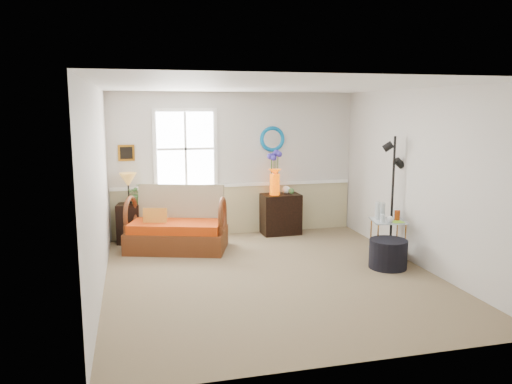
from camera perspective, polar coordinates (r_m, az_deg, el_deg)
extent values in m
cube|color=olive|center=(7.06, 1.79, -9.59)|extent=(4.50, 5.00, 0.01)
cube|color=white|center=(6.67, 1.91, 12.01)|extent=(4.50, 5.00, 0.01)
cube|color=beige|center=(9.15, -2.42, 3.20)|extent=(4.50, 0.01, 2.60)
cube|color=beige|center=(4.43, 10.68, -3.85)|extent=(4.50, 0.01, 2.60)
cube|color=beige|center=(6.51, -17.59, 0.14)|extent=(0.01, 5.00, 2.60)
cube|color=beige|center=(7.66, 18.27, 1.47)|extent=(0.01, 5.00, 2.60)
cube|color=tan|center=(9.27, -2.36, -2.04)|extent=(4.46, 0.02, 0.90)
cube|color=white|center=(9.17, -2.36, 0.82)|extent=(4.46, 0.04, 0.06)
cube|color=#AD6C18|center=(8.93, -14.60, 4.35)|extent=(0.28, 0.03, 0.28)
torus|color=#0382C5|center=(9.26, 1.86, 6.07)|extent=(0.47, 0.07, 0.47)
imported|color=#4E8141|center=(8.82, -13.41, -0.42)|extent=(0.36, 0.39, 0.28)
cylinder|color=black|center=(7.59, 14.85, -6.85)|extent=(0.55, 0.55, 0.42)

